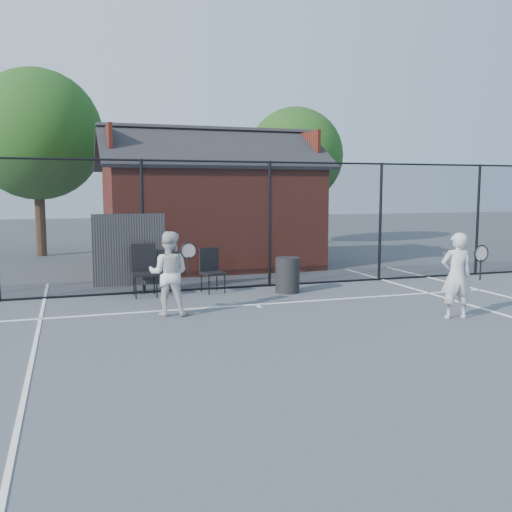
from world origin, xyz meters
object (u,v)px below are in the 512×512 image
object	(u,v)px
clubhouse	(210,213)
chair_left	(145,271)
player_back	(169,273)
waste_bin	(288,275)
chair_right	(213,271)
player_front	(457,275)

from	to	relation	value
clubhouse	chair_left	size ratio (longest dim) A/B	5.84
player_back	waste_bin	xyz separation A→B (m)	(2.94, 1.49, -0.38)
chair_left	chair_right	size ratio (longest dim) A/B	1.13
chair_left	waste_bin	xyz separation A→B (m)	(3.14, -0.50, -0.16)
clubhouse	player_front	size ratio (longest dim) A/B	4.15
clubhouse	chair_right	size ratio (longest dim) A/B	6.58
player_front	clubhouse	bearing A→B (deg)	107.32
clubhouse	player_back	bearing A→B (deg)	-110.03
clubhouse	player_front	bearing A→B (deg)	-72.68
player_back	chair_left	xyz separation A→B (m)	(-0.19, 1.99, -0.23)
player_back	clubhouse	bearing A→B (deg)	69.97
clubhouse	chair_left	bearing A→B (deg)	-119.82
player_back	waste_bin	bearing A→B (deg)	26.81
chair_left	chair_right	world-z (taller)	chair_left
chair_left	waste_bin	world-z (taller)	chair_left
player_front	chair_left	size ratio (longest dim) A/B	1.41
player_back	player_front	bearing A→B (deg)	-20.95
player_back	waste_bin	distance (m)	3.32
chair_right	waste_bin	world-z (taller)	chair_right
player_front	waste_bin	size ratio (longest dim) A/B	1.95
waste_bin	chair_right	bearing A→B (deg)	162.80
waste_bin	clubhouse	bearing A→B (deg)	97.16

